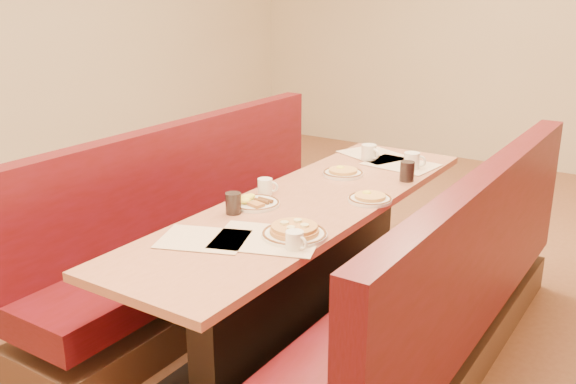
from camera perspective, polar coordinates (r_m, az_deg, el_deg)
The scene contains 18 objects.
ground at distance 3.60m, azimuth 1.74°, elevation -12.14°, with size 8.00×8.00×0.00m, color #9E6647.
diner_table at distance 3.42m, azimuth 1.80°, elevation -6.73°, with size 0.70×2.50×0.75m.
booth_left at distance 3.83m, azimuth -7.61°, elevation -4.32°, with size 0.55×2.50×1.05m.
booth_right at distance 3.15m, azimuth 13.39°, elevation -9.84°, with size 0.55×2.50×1.05m.
placemat_near_left at distance 2.81m, azimuth -7.54°, elevation -4.16°, with size 0.37×0.28×0.00m, color beige.
placemat_near_right at distance 2.80m, azimuth -1.84°, elevation -4.14°, with size 0.45×0.34×0.00m, color beige.
placemat_far_left at distance 4.18m, azimuth 7.65°, elevation 3.31°, with size 0.42×0.31×0.00m, color beige.
placemat_far_right at distance 3.98m, azimuth 10.01°, elevation 2.44°, with size 0.41×0.31×0.00m, color beige.
pancake_plate at distance 2.81m, azimuth 0.57°, elevation -3.59°, with size 0.29×0.29×0.07m.
eggs_plate at distance 3.21m, azimuth -3.00°, elevation -0.93°, with size 0.25×0.25×0.05m.
extra_plate_mid at distance 3.30m, azimuth 7.30°, elevation -0.55°, with size 0.23×0.23×0.05m.
extra_plate_far at distance 3.73m, azimuth 4.91°, elevation 1.75°, with size 0.24×0.24×0.05m.
coffee_mug_a at distance 2.67m, azimuth 0.64°, elevation -4.33°, with size 0.11×0.08×0.08m.
coffee_mug_b at distance 3.37m, azimuth -2.00°, elevation 0.52°, with size 0.11×0.08×0.08m.
coffee_mug_c at distance 3.90m, azimuth 11.00°, elevation 2.76°, with size 0.13×0.09×0.10m.
coffee_mug_d at distance 4.05m, azimuth 7.24°, elevation 3.52°, with size 0.13×0.09×0.10m.
soda_tumbler_near at distance 3.09m, azimuth -4.88°, elevation -1.01°, with size 0.08×0.08×0.11m.
soda_tumbler_mid at distance 3.66m, azimuth 10.54°, elevation 1.82°, with size 0.08×0.08×0.11m.
Camera 1 is at (1.61, -2.65, 1.82)m, focal length 40.00 mm.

